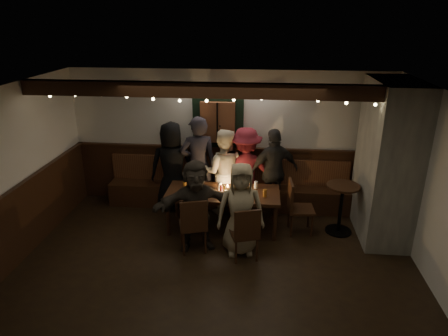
# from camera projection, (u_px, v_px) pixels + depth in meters

# --- Properties ---
(room) EXTENTS (6.02, 5.01, 2.62)m
(room) POSITION_uv_depth(u_px,v_px,m) (287.00, 173.00, 6.58)
(room) COLOR black
(room) RESTS_ON ground
(dining_table) EXTENTS (1.93, 0.83, 0.84)m
(dining_table) POSITION_uv_depth(u_px,v_px,m) (223.00, 195.00, 6.82)
(dining_table) COLOR black
(dining_table) RESTS_ON ground
(chair_near_left) EXTENTS (0.52, 0.52, 0.92)m
(chair_near_left) POSITION_uv_depth(u_px,v_px,m) (194.00, 223.00, 6.15)
(chair_near_left) COLOR black
(chair_near_left) RESTS_ON ground
(chair_near_right) EXTENTS (0.50, 0.50, 0.89)m
(chair_near_right) POSITION_uv_depth(u_px,v_px,m) (246.00, 231.00, 5.95)
(chair_near_right) COLOR black
(chair_near_right) RESTS_ON ground
(chair_end) EXTENTS (0.45, 0.45, 0.94)m
(chair_end) POSITION_uv_depth(u_px,v_px,m) (296.00, 204.00, 6.72)
(chair_end) COLOR black
(chair_end) RESTS_ON ground
(high_top) EXTENTS (0.55, 0.55, 0.87)m
(high_top) POSITION_uv_depth(u_px,v_px,m) (341.00, 203.00, 6.72)
(high_top) COLOR black
(high_top) RESTS_ON ground
(person_a) EXTENTS (0.92, 0.70, 1.70)m
(person_a) POSITION_uv_depth(u_px,v_px,m) (172.00, 167.00, 7.48)
(person_a) COLOR black
(person_a) RESTS_ON ground
(person_b) EXTENTS (0.76, 0.60, 1.84)m
(person_b) POSITION_uv_depth(u_px,v_px,m) (198.00, 165.00, 7.36)
(person_b) COLOR #23212B
(person_b) RESTS_ON ground
(person_c) EXTENTS (0.80, 0.63, 1.62)m
(person_c) POSITION_uv_depth(u_px,v_px,m) (223.00, 172.00, 7.35)
(person_c) COLOR beige
(person_c) RESTS_ON ground
(person_d) EXTENTS (1.16, 0.82, 1.63)m
(person_d) POSITION_uv_depth(u_px,v_px,m) (245.00, 170.00, 7.40)
(person_d) COLOR maroon
(person_d) RESTS_ON ground
(person_e) EXTENTS (1.03, 0.72, 1.62)m
(person_e) POSITION_uv_depth(u_px,v_px,m) (274.00, 171.00, 7.37)
(person_e) COLOR #282829
(person_e) RESTS_ON ground
(person_f) EXTENTS (1.44, 0.80, 1.48)m
(person_f) POSITION_uv_depth(u_px,v_px,m) (196.00, 205.00, 6.20)
(person_f) COLOR #2E2823
(person_f) RESTS_ON ground
(person_g) EXTENTS (0.79, 0.57, 1.49)m
(person_g) POSITION_uv_depth(u_px,v_px,m) (241.00, 209.00, 6.08)
(person_g) COLOR tan
(person_g) RESTS_ON ground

